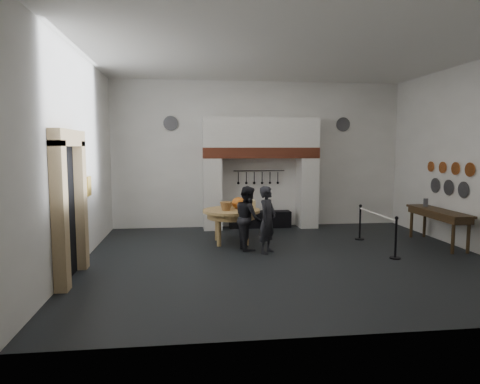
{
  "coord_description": "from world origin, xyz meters",
  "views": [
    {
      "loc": [
        -2.2,
        -9.22,
        2.48
      ],
      "look_at": [
        -0.9,
        1.48,
        1.35
      ],
      "focal_mm": 32.0,
      "sensor_mm": 36.0,
      "label": 1
    }
  ],
  "objects": [
    {
      "name": "door_lintel",
      "position": [
        -4.38,
        -1.0,
        2.65
      ],
      "size": [
        0.22,
        1.7,
        0.3
      ],
      "primitive_type": "cube",
      "color": "tan",
      "rests_on": "door_jamb_near"
    },
    {
      "name": "pewter_plate_left",
      "position": [
        4.46,
        0.4,
        1.45
      ],
      "size": [
        0.03,
        0.4,
        0.4
      ],
      "primitive_type": "cylinder",
      "rotation": [
        0.0,
        1.57,
        0.0
      ],
      "color": "#4C4C51",
      "rests_on": "wall_right"
    },
    {
      "name": "door_jamb_near",
      "position": [
        -4.38,
        -1.7,
        1.3
      ],
      "size": [
        0.22,
        0.3,
        2.6
      ],
      "primitive_type": "cube",
      "color": "tan",
      "rests_on": "floor"
    },
    {
      "name": "pewter_plate_right",
      "position": [
        4.46,
        1.6,
        1.45
      ],
      "size": [
        0.03,
        0.4,
        0.4
      ],
      "primitive_type": "cylinder",
      "rotation": [
        0.0,
        1.57,
        0.0
      ],
      "color": "#4C4C51",
      "rests_on": "wall_right"
    },
    {
      "name": "pewter_plate_back_right",
      "position": [
        2.7,
        3.96,
        3.2
      ],
      "size": [
        0.44,
        0.03,
        0.44
      ],
      "primitive_type": "cylinder",
      "rotation": [
        1.57,
        0.0,
        0.0
      ],
      "color": "#4C4C51",
      "rests_on": "wall_back"
    },
    {
      "name": "side_table",
      "position": [
        4.1,
        0.82,
        0.87
      ],
      "size": [
        0.55,
        2.2,
        0.06
      ],
      "primitive_type": "cube",
      "color": "#3C2916",
      "rests_on": "floor"
    },
    {
      "name": "bread_loaf",
      "position": [
        -1.2,
        2.03,
        0.94
      ],
      "size": [
        0.31,
        0.18,
        0.13
      ],
      "primitive_type": "ellipsoid",
      "color": "brown",
      "rests_on": "work_table"
    },
    {
      "name": "wall_left",
      "position": [
        -4.5,
        0.0,
        2.25
      ],
      "size": [
        0.02,
        8.0,
        4.5
      ],
      "primitive_type": "cube",
      "color": "white",
      "rests_on": "floor"
    },
    {
      "name": "pewter_jug",
      "position": [
        4.1,
        1.42,
        1.01
      ],
      "size": [
        0.12,
        0.12,
        0.22
      ],
      "primitive_type": "cylinder",
      "color": "#525156",
      "rests_on": "side_table"
    },
    {
      "name": "utensil_rail",
      "position": [
        0.0,
        3.92,
        1.75
      ],
      "size": [
        1.6,
        0.02,
        0.02
      ],
      "primitive_type": "cylinder",
      "rotation": [
        0.0,
        1.57,
        0.0
      ],
      "color": "black",
      "rests_on": "wall_back"
    },
    {
      "name": "wall_front",
      "position": [
        0.0,
        -4.0,
        2.25
      ],
      "size": [
        9.0,
        0.02,
        4.5
      ],
      "primitive_type": "cube",
      "color": "white",
      "rests_on": "floor"
    },
    {
      "name": "pumpkin",
      "position": [
        -0.9,
        1.78,
        1.03
      ],
      "size": [
        0.36,
        0.36,
        0.31
      ],
      "primitive_type": "ellipsoid",
      "color": "orange",
      "rests_on": "work_table"
    },
    {
      "name": "copper_pan_b",
      "position": [
        4.46,
        0.75,
        1.95
      ],
      "size": [
        0.03,
        0.32,
        0.32
      ],
      "primitive_type": "cylinder",
      "rotation": [
        0.0,
        1.57,
        0.0
      ],
      "color": "#C6662D",
      "rests_on": "wall_right"
    },
    {
      "name": "cheese_block_small",
      "position": [
        -0.62,
        1.93,
        0.97
      ],
      "size": [
        0.18,
        0.18,
        0.2
      ],
      "primitive_type": "cube",
      "color": "#FFDC98",
      "rests_on": "work_table"
    },
    {
      "name": "barrier_post_near",
      "position": [
        2.38,
        -0.36,
        0.45
      ],
      "size": [
        0.05,
        0.05,
        0.9
      ],
      "primitive_type": "cylinder",
      "color": "black",
      "rests_on": "floor"
    },
    {
      "name": "chimney_hood",
      "position": [
        0.0,
        3.65,
        2.92
      ],
      "size": [
        3.5,
        0.7,
        0.9
      ],
      "primitive_type": "cube",
      "color": "silver",
      "rests_on": "hearth_brick_band"
    },
    {
      "name": "floor",
      "position": [
        0.0,
        0.0,
        0.0
      ],
      "size": [
        9.0,
        8.0,
        0.02
      ],
      "primitive_type": "cube",
      "color": "black",
      "rests_on": "ground"
    },
    {
      "name": "cheese_block_big",
      "position": [
        -0.6,
        1.63,
        0.99
      ],
      "size": [
        0.22,
        0.22,
        0.24
      ],
      "primitive_type": "cube",
      "color": "#EBD28D",
      "rests_on": "work_table"
    },
    {
      "name": "barrier_rope",
      "position": [
        2.38,
        0.64,
        0.85
      ],
      "size": [
        0.04,
        2.0,
        0.04
      ],
      "primitive_type": "cylinder",
      "rotation": [
        1.57,
        0.0,
        0.0
      ],
      "color": "silver",
      "rests_on": "barrier_post_near"
    },
    {
      "name": "visitor_far",
      "position": [
        -0.77,
        0.91,
        0.78
      ],
      "size": [
        0.68,
        0.82,
        1.55
      ],
      "primitive_type": "imported",
      "rotation": [
        0.0,
        0.0,
        1.69
      ],
      "color": "black",
      "rests_on": "floor"
    },
    {
      "name": "ceiling",
      "position": [
        0.0,
        0.0,
        4.5
      ],
      "size": [
        9.0,
        8.0,
        0.02
      ],
      "primitive_type": "cube",
      "color": "silver",
      "rests_on": "wall_back"
    },
    {
      "name": "door_jamb_far",
      "position": [
        -4.38,
        -0.3,
        1.3
      ],
      "size": [
        0.22,
        0.3,
        2.6
      ],
      "primitive_type": "cube",
      "color": "tan",
      "rests_on": "floor"
    },
    {
      "name": "wall_plaque",
      "position": [
        -4.45,
        0.8,
        1.6
      ],
      "size": [
        0.05,
        0.34,
        0.44
      ],
      "primitive_type": "cube",
      "color": "gold",
      "rests_on": "wall_left"
    },
    {
      "name": "chimney_pier_left",
      "position": [
        -1.48,
        3.65,
        1.07
      ],
      "size": [
        0.55,
        0.7,
        2.15
      ],
      "primitive_type": "cube",
      "color": "silver",
      "rests_on": "floor"
    },
    {
      "name": "hearth_brick_band",
      "position": [
        0.0,
        3.65,
        2.31
      ],
      "size": [
        3.5,
        0.72,
        0.32
      ],
      "primitive_type": "cube",
      "color": "#9E442B",
      "rests_on": "chimney_pier_left"
    },
    {
      "name": "copper_pan_d",
      "position": [
        4.46,
        1.85,
        1.95
      ],
      "size": [
        0.03,
        0.28,
        0.28
      ],
      "primitive_type": "cylinder",
      "rotation": [
        0.0,
        1.57,
        0.0
      ],
      "color": "#C6662D",
      "rests_on": "wall_right"
    },
    {
      "name": "barrier_post_far",
      "position": [
        2.38,
        1.64,
        0.45
      ],
      "size": [
        0.05,
        0.05,
        0.9
      ],
      "primitive_type": "cylinder",
      "color": "black",
      "rests_on": "floor"
    },
    {
      "name": "iron_range",
      "position": [
        0.0,
        3.72,
        0.25
      ],
      "size": [
        1.9,
        0.45,
        0.5
      ],
      "primitive_type": "cube",
      "color": "black",
      "rests_on": "floor"
    },
    {
      "name": "work_table",
      "position": [
        -1.1,
        1.68,
        0.84
      ],
      "size": [
        1.72,
        1.72,
        0.07
      ],
      "primitive_type": "cylinder",
      "rotation": [
        0.0,
        0.0,
        -0.18
      ],
      "color": "tan",
      "rests_on": "floor"
    },
    {
      "name": "copper_pan_c",
      "position": [
        4.46,
        1.3,
        1.95
      ],
      "size": [
        0.03,
        0.3,
        0.3
      ],
      "primitive_type": "cylinder",
      "rotation": [
        0.0,
        1.57,
        0.0
      ],
      "color": "#C6662D",
      "rests_on": "wall_right"
    },
    {
      "name": "pewter_plate_back_left",
      "position": [
        -2.7,
        3.96,
        3.2
      ],
      "size": [
        0.44,
        0.03,
        0.44
      ],
      "primitive_type": "cylinder",
      "rotation": [
        1.57,
        0.0,
        0.0
      ],
      "color": "#4C4C51",
      "rests_on": "wall_back"
    },
    {
      "name": "door_recess",
      "position": [
        -4.47,
        -1.0,
        1.25
      ],
      "size": [
        0.04,
        1.1,
        2.5
      ],
      "primitive_type": "cube",
      "color": "black",
      "rests_on": "floor"
    },
    {
      "name": "pewter_plate_mid",
      "position": [
        4.46,
        1.0,
        1.45
      ],
      "size": [
        0.03,
        0.4,
        0.4
      ],
      "primitive_type": "cylinder",
      "rotation": [
        0.0,
        1.57,
        0.0
      ],
      "color": "#4C4C51",
      "rests_on": "wall_right"
    },
    {
      "name": "wicker_basket",
      "position": [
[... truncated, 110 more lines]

